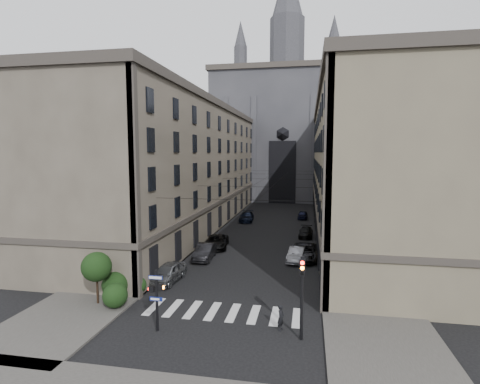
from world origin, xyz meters
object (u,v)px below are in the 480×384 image
Objects in this scene: gothic_tower at (286,127)px; car_right_near at (297,254)px; traffic_light_right at (302,288)px; car_right_far at (303,215)px; pedestrian_signal_left at (157,296)px; pedestrian at (281,318)px; car_left_midnear at (205,252)px; car_right_midnear at (305,252)px; car_left_near at (168,273)px; car_right_midfar at (306,232)px; car_left_midfar at (217,242)px; car_left_far at (247,217)px.

gothic_tower reaches higher than car_right_near.
traffic_light_right is 1.31× the size of car_right_far.
car_right_near is at bearing 64.34° from pedestrian_signal_left.
traffic_light_right is 2.99m from pedestrian.
car_right_far is at bearing 66.91° from car_left_midnear.
car_left_midnear is at bearing -108.40° from car_right_far.
car_right_midnear reaches higher than car_right_near.
car_left_near is 1.07× the size of car_right_near.
pedestrian_signal_left is 30.31m from car_right_midfar.
gothic_tower reaches higher than car_right_midnear.
car_left_midfar is at bearing 46.09° from pedestrian.
car_right_midnear is at bearing -84.20° from gothic_tower.
car_right_midnear reaches higher than car_left_midfar.
car_left_midfar reaches higher than car_right_midfar.
gothic_tower is 12.04× the size of car_left_near.
pedestrian is (-1.34, -16.62, 0.02)m from car_right_midnear.
car_right_near is 1.00× the size of car_right_midfar.
car_left_midfar is at bearing -141.11° from car_right_midfar.
car_left_midnear is at bearing -98.99° from car_left_midfar.
car_left_far is at bearing 80.36° from car_left_midfar.
gothic_tower is at bearing 101.72° from car_right_near.
car_left_midfar is 10.33m from car_right_near.
pedestrian_signal_left is 0.81× the size of car_left_midnear.
car_left_far reaches higher than car_right_near.
car_left_far is 23.49m from car_right_near.
car_left_near reaches higher than car_right_far.
car_left_midnear is at bearing -96.09° from car_left_far.
car_left_midnear is (-4.94, -57.25, -16.99)m from gothic_tower.
pedestrian reaches higher than car_right_midnear.
car_right_midfar is at bearing 92.66° from car_right_near.
car_right_far is (11.14, 34.05, -0.14)m from car_left_near.
car_right_midfar is at bearing -50.03° from car_left_far.
pedestrian is (-1.34, -27.35, 0.18)m from car_right_midfar.
car_left_midnear is 0.91× the size of car_left_midfar.
car_right_midnear is 3.52× the size of pedestrian.
car_left_midfar is 3.28× the size of pedestrian.
car_left_far reaches higher than car_right_midfar.
car_right_far is (0.17, 25.61, -0.07)m from car_right_near.
traffic_light_right is 0.97× the size of car_left_far.
pedestrian is (-0.66, -41.36, 0.16)m from car_right_far.
gothic_tower is 11.15× the size of traffic_light_right.
car_left_near is 0.82× the size of car_right_midnear.
gothic_tower reaches higher than car_left_midfar.
gothic_tower is 38.69m from car_left_far.
traffic_light_right reaches higher than car_left_far.
car_right_midnear is at bearing 16.53° from pedestrian.
car_left_far is at bearing 136.42° from car_right_midfar.
pedestrian is at bearing -81.46° from car_left_far.
gothic_tower is 12.91× the size of car_right_midfar.
car_right_midnear is 1.48× the size of car_right_far.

